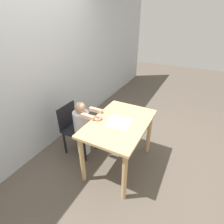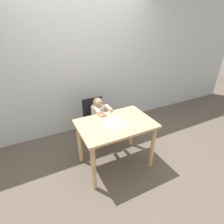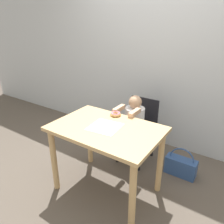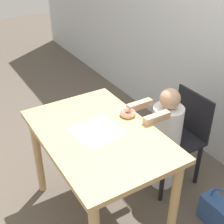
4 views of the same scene
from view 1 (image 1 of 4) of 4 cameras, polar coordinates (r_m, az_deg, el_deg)
ground_plane at (r=2.72m, az=2.09°, el=-16.49°), size 12.00×12.00×0.00m
wall_back at (r=2.76m, az=-22.27°, el=12.61°), size 8.00×0.05×2.50m
dining_table at (r=2.31m, az=2.38°, el=-5.80°), size 1.04×0.70×0.74m
chair at (r=2.74m, az=-11.60°, el=-5.32°), size 0.37×0.44×0.78m
child_figure at (r=2.66m, az=-9.63°, el=-5.48°), size 0.25×0.41×0.89m
donut at (r=2.29m, az=-4.64°, el=-1.94°), size 0.11×0.11×0.04m
napkin at (r=2.23m, az=2.38°, el=-3.42°), size 0.31×0.31×0.00m
handbag at (r=3.28m, az=-4.07°, el=-4.51°), size 0.35×0.14×0.35m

